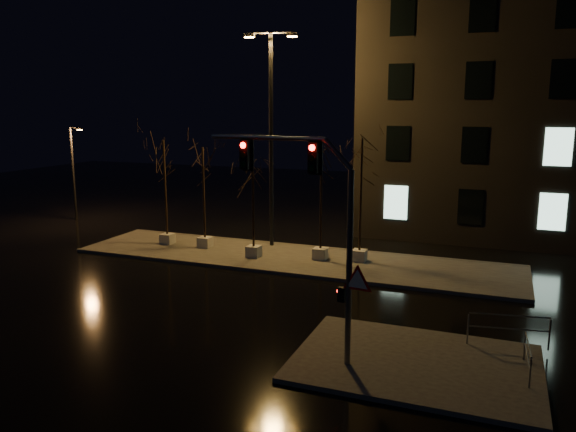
% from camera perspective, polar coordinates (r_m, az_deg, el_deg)
% --- Properties ---
extents(ground, '(90.00, 90.00, 0.00)m').
position_cam_1_polar(ground, '(22.63, -5.12, -8.26)').
color(ground, black).
rests_on(ground, ground).
extents(median, '(22.00, 5.00, 0.15)m').
position_cam_1_polar(median, '(27.86, 0.34, -4.34)').
color(median, '#43403C').
rests_on(median, ground).
extents(sidewalk_corner, '(7.00, 5.00, 0.15)m').
position_cam_1_polar(sidewalk_corner, '(17.39, 12.81, -14.35)').
color(sidewalk_corner, '#43403C').
rests_on(sidewalk_corner, ground).
extents(tree_0, '(1.80, 1.80, 5.73)m').
position_cam_1_polar(tree_0, '(30.52, -12.45, 5.19)').
color(tree_0, beige).
rests_on(tree_0, median).
extents(tree_1, '(1.80, 1.80, 5.43)m').
position_cam_1_polar(tree_1, '(29.38, -8.62, 4.67)').
color(tree_1, beige).
rests_on(tree_1, median).
extents(tree_2, '(1.80, 1.80, 4.94)m').
position_cam_1_polar(tree_2, '(27.23, -3.59, 3.50)').
color(tree_2, beige).
rests_on(tree_2, median).
extents(tree_3, '(1.80, 1.80, 5.53)m').
position_cam_1_polar(tree_3, '(26.74, 3.40, 4.32)').
color(tree_3, beige).
rests_on(tree_3, median).
extents(tree_4, '(1.80, 1.80, 6.05)m').
position_cam_1_polar(tree_4, '(26.53, 7.48, 5.04)').
color(tree_4, beige).
rests_on(tree_4, median).
extents(traffic_signal_mast, '(5.28, 0.77, 6.49)m').
position_cam_1_polar(traffic_signal_mast, '(15.91, 2.81, 0.01)').
color(traffic_signal_mast, '#5C5E64').
rests_on(traffic_signal_mast, sidewalk_corner).
extents(streetlight_main, '(2.74, 0.95, 11.03)m').
position_cam_1_polar(streetlight_main, '(29.37, -1.73, 9.17)').
color(streetlight_main, black).
rests_on(streetlight_main, median).
extents(streetlight_far, '(1.21, 0.40, 6.20)m').
position_cam_1_polar(streetlight_far, '(39.85, -20.93, 4.45)').
color(streetlight_far, black).
rests_on(streetlight_far, ground).
extents(guard_rail_a, '(2.40, 0.44, 1.05)m').
position_cam_1_polar(guard_rail_a, '(18.82, 21.50, -10.35)').
color(guard_rail_a, '#5C5E64').
rests_on(guard_rail_a, sidewalk_corner).
extents(guard_rail_b, '(0.14, 1.85, 0.88)m').
position_cam_1_polar(guard_rail_b, '(17.34, 23.16, -12.76)').
color(guard_rail_b, '#5C5E64').
rests_on(guard_rail_b, sidewalk_corner).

